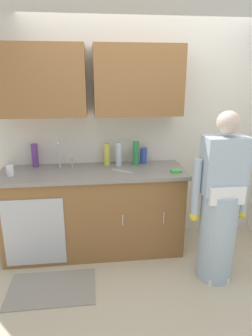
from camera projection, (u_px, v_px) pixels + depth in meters
name	position (u px, v px, depth m)	size (l,w,h in m)	color
ground_plane	(155.00, 285.00, 2.78)	(9.00, 9.00, 0.00)	beige
kitchen_wall_with_uppers	(128.00, 116.00, 3.27)	(4.80, 0.44, 2.70)	silver
counter_cabinet	(94.00, 212.00, 3.25)	(1.90, 0.62, 0.90)	brown
countertop	(93.00, 172.00, 3.11)	(1.96, 0.66, 0.04)	gray
sink	(63.00, 172.00, 3.08)	(0.50, 0.36, 0.35)	#B7BABF
person_at_sink	(219.00, 212.00, 2.71)	(0.55, 0.34, 1.62)	white
floor_mat	(52.00, 288.00, 2.72)	(0.80, 0.50, 0.01)	gray
bottle_water_short	(35.00, 155.00, 3.20)	(0.07, 0.07, 0.26)	#66388C
bottle_cleaner_spray	(143.00, 156.00, 3.34)	(0.08, 0.08, 0.18)	#334CB2
bottle_water_tall	(107.00, 154.00, 3.27)	(0.07, 0.07, 0.24)	#D8D14C
bottle_dish_liquid	(136.00, 153.00, 3.28)	(0.07, 0.07, 0.26)	#2D8C4C
bottle_soap	(119.00, 154.00, 3.25)	(0.07, 0.07, 0.26)	silver
cup_by_sink	(10.00, 171.00, 2.92)	(0.08, 0.08, 0.11)	white
knife_on_counter	(122.00, 171.00, 3.08)	(0.24, 0.02, 0.01)	silver
sponge	(176.00, 171.00, 3.03)	(0.11, 0.07, 0.03)	#4CBF4C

